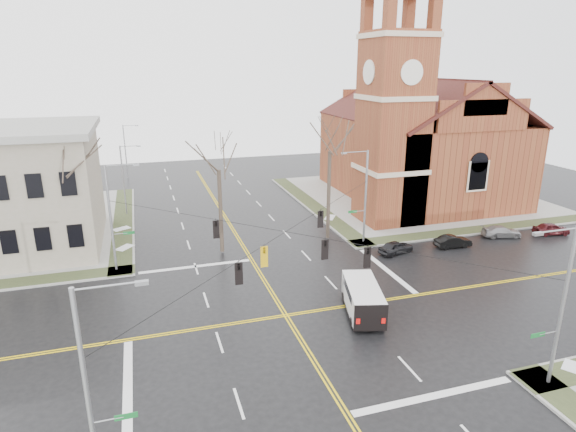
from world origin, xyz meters
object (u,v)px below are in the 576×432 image
object	(u,v)px
signal_pole_sw	(91,387)
tree_ne	(330,145)
streetlight_north_b	(126,149)
signal_pole_ne	(364,194)
streetlight_north_a	(124,177)
parked_car_b	(453,241)
parked_car_d	(551,229)
cargo_van	(362,296)
tree_nw_near	(219,164)
parked_car_a	(396,247)
tree_nw_far	(68,170)
church	(416,133)
signal_pole_nw	(113,215)
signal_pole_se	(560,303)
parked_car_c	(501,232)

from	to	relation	value
signal_pole_sw	tree_ne	world-z (taller)	tree_ne
streetlight_north_b	signal_pole_sw	bearing A→B (deg)	-90.64
signal_pole_ne	streetlight_north_a	world-z (taller)	signal_pole_ne
parked_car_b	parked_car_d	xyz separation A→B (m)	(11.89, 0.11, 0.03)
cargo_van	tree_nw_near	distance (m)	17.47
parked_car_a	tree_nw_far	xyz separation A→B (m)	(-27.62, 5.66, 7.86)
church	signal_pole_nw	distance (m)	38.61
streetlight_north_b	parked_car_b	distance (m)	50.14
parked_car_d	tree_ne	size ratio (longest dim) A/B	0.28
parked_car_a	tree_nw_near	xyz separation A→B (m)	(-15.33, 4.92, 7.74)
tree_nw_far	parked_car_d	bearing A→B (deg)	-7.22
signal_pole_nw	signal_pole_se	world-z (taller)	same
signal_pole_ne	tree_nw_far	world-z (taller)	tree_nw_far
cargo_van	parked_car_d	bearing A→B (deg)	34.64
tree_nw_near	cargo_van	bearing A→B (deg)	-62.19
signal_pole_ne	signal_pole_sw	size ratio (longest dim) A/B	1.00
parked_car_c	tree_nw_far	xyz separation A→B (m)	(-40.08, 4.88, 7.88)
signal_pole_ne	church	bearing A→B (deg)	44.66
tree_nw_near	parked_car_d	bearing A→B (deg)	-8.60
streetlight_north_b	tree_nw_near	size ratio (longest dim) A/B	0.69
signal_pole_nw	parked_car_a	xyz separation A→B (m)	(24.44, -3.43, -4.35)
streetlight_north_b	tree_nw_near	bearing A→B (deg)	-76.44
church	parked_car_d	world-z (taller)	church
signal_pole_ne	parked_car_c	size ratio (longest dim) A/B	2.30
parked_car_a	parked_car_c	world-z (taller)	parked_car_a
streetlight_north_b	parked_car_c	world-z (taller)	streetlight_north_b
streetlight_north_a	tree_nw_far	size ratio (longest dim) A/B	0.68
church	tree_nw_far	xyz separation A→B (m)	(-39.26, -11.06, 0.02)
parked_car_c	tree_ne	bearing A→B (deg)	88.25
tree_nw_near	streetlight_north_b	bearing A→B (deg)	103.56
church	tree_nw_far	size ratio (longest dim) A/B	2.35
signal_pole_ne	signal_pole_se	bearing A→B (deg)	-90.00
parked_car_c	cargo_van	bearing A→B (deg)	129.79
church	signal_pole_sw	distance (m)	51.29
cargo_van	tree_nw_far	world-z (taller)	tree_nw_far
parked_car_b	signal_pole_nw	bearing A→B (deg)	84.66
signal_pole_ne	parked_car_a	size ratio (longest dim) A/B	2.57
cargo_van	parked_car_b	bearing A→B (deg)	48.13
signal_pole_sw	tree_nw_far	distance (m)	25.67
signal_pole_se	streetlight_north_b	xyz separation A→B (m)	(-21.97, 59.50, -0.48)
signal_pole_sw	parked_car_a	bearing A→B (deg)	38.68
cargo_van	parked_car_c	distance (m)	22.68
signal_pole_se	streetlight_north_a	distance (m)	45.20
cargo_van	tree_nw_near	bearing A→B (deg)	133.01
church	streetlight_north_a	xyz separation A→B (m)	(-35.42, 3.22, -3.97)
signal_pole_se	parked_car_d	xyz separation A→B (m)	(19.70, 19.46, -4.33)
signal_pole_nw	parked_car_b	bearing A→B (deg)	-6.83
streetlight_north_a	parked_car_d	bearing A→B (deg)	-25.68
church	parked_car_d	xyz separation A→B (m)	(6.25, -16.82, -7.81)
tree_ne	signal_pole_se	bearing A→B (deg)	-83.64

